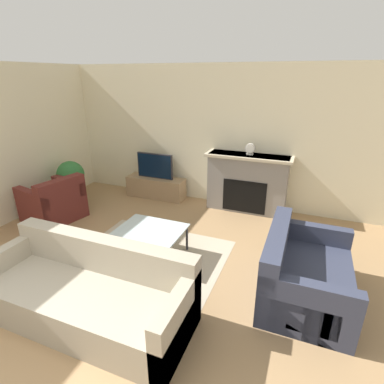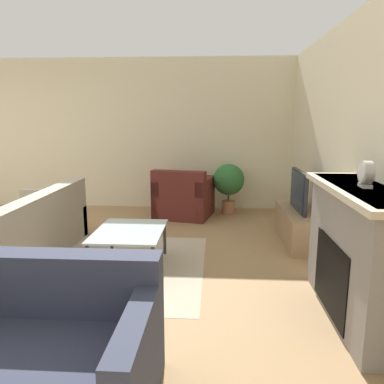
{
  "view_description": "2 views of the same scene",
  "coord_description": "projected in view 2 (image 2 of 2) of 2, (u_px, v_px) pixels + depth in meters",
  "views": [
    {
      "loc": [
        2.03,
        -0.77,
        2.49
      ],
      "look_at": [
        0.51,
        3.03,
        0.89
      ],
      "focal_mm": 28.0,
      "sensor_mm": 36.0,
      "label": 1
    },
    {
      "loc": [
        3.98,
        3.46,
        1.65
      ],
      "look_at": [
        0.08,
        3.22,
        0.87
      ],
      "focal_mm": 35.0,
      "sensor_mm": 36.0,
      "label": 2
    }
  ],
  "objects": [
    {
      "name": "fireplace",
      "position": [
        358.0,
        251.0,
        3.05
      ],
      "size": [
        1.6,
        0.47,
        1.11
      ],
      "color": "gray",
      "rests_on": "ground_plane"
    },
    {
      "name": "potted_plant",
      "position": [
        229.0,
        181.0,
        6.47
      ],
      "size": [
        0.54,
        0.54,
        0.87
      ],
      "color": "#AD704C",
      "rests_on": "ground_plane"
    },
    {
      "name": "wall_left",
      "position": [
        159.0,
        134.0,
        6.83
      ],
      "size": [
        0.06,
        7.84,
        2.7
      ],
      "color": "beige",
      "rests_on": "ground_plane"
    },
    {
      "name": "coffee_table",
      "position": [
        130.0,
        233.0,
        4.14
      ],
      "size": [
        0.94,
        0.74,
        0.43
      ],
      "color": "#333338",
      "rests_on": "ground_plane"
    },
    {
      "name": "couch_loveseat",
      "position": [
        30.0,
        362.0,
        2.12
      ],
      "size": [
        0.96,
        1.41,
        0.82
      ],
      "rotation": [
        0.0,
        0.0,
        1.57
      ],
      "color": "#33384C",
      "rests_on": "ground_plane"
    },
    {
      "name": "mantel_clock",
      "position": [
        366.0,
        174.0,
        2.91
      ],
      "size": [
        0.18,
        0.07,
        0.21
      ],
      "color": "beige",
      "rests_on": "fireplace"
    },
    {
      "name": "wall_back",
      "position": [
        352.0,
        147.0,
        3.87
      ],
      "size": [
        8.68,
        0.06,
        2.7
      ],
      "color": "beige",
      "rests_on": "ground_plane"
    },
    {
      "name": "tv_stand",
      "position": [
        297.0,
        226.0,
        5.04
      ],
      "size": [
        1.27,
        0.38,
        0.44
      ],
      "color": "#997A56",
      "rests_on": "ground_plane"
    },
    {
      "name": "couch_sectional",
      "position": [
        19.0,
        239.0,
        4.27
      ],
      "size": [
        2.29,
        0.9,
        0.82
      ],
      "color": "#9E937F",
      "rests_on": "ground_plane"
    },
    {
      "name": "area_rug",
      "position": [
        118.0,
        266.0,
        4.22
      ],
      "size": [
        2.14,
        1.94,
        0.0
      ],
      "color": "#B7A88E",
      "rests_on": "ground_plane"
    },
    {
      "name": "armchair_by_window",
      "position": [
        184.0,
        199.0,
        6.31
      ],
      "size": [
        1.01,
        1.03,
        0.82
      ],
      "rotation": [
        0.0,
        0.0,
        -1.78
      ],
      "color": "#5B231E",
      "rests_on": "ground_plane"
    },
    {
      "name": "tv",
      "position": [
        299.0,
        191.0,
        4.94
      ],
      "size": [
        0.8,
        0.06,
        0.53
      ],
      "color": "#232328",
      "rests_on": "tv_stand"
    }
  ]
}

